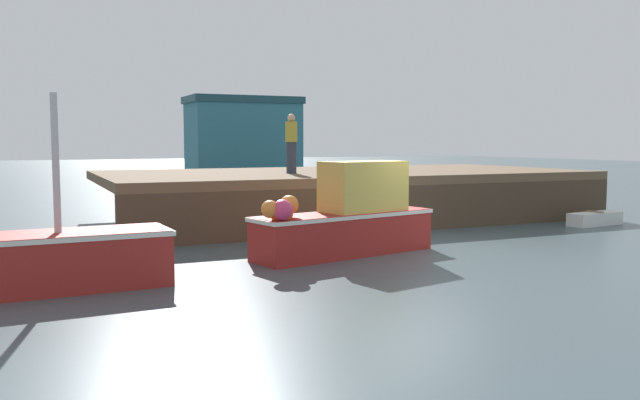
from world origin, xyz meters
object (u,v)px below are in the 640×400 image
at_px(rowboat, 595,219).
at_px(dockworker, 291,144).
at_px(fishing_boat_near_left, 59,258).
at_px(fishing_boat_near_right, 348,218).
at_px(mooring_buoy_foreground, 46,263).

relative_size(rowboat, dockworker, 1.08).
bearing_deg(fishing_boat_near_left, rowboat, 10.12).
distance_m(fishing_boat_near_right, dockworker, 5.57).
relative_size(fishing_boat_near_right, dockworker, 2.55).
bearing_deg(fishing_boat_near_left, fishing_boat_near_right, 10.47).
relative_size(fishing_boat_near_left, mooring_buoy_foreground, 5.66).
relative_size(fishing_boat_near_right, mooring_buoy_foreground, 6.89).
bearing_deg(mooring_buoy_foreground, fishing_boat_near_right, 0.11).
relative_size(rowboat, mooring_buoy_foreground, 2.93).
xyz_separation_m(fishing_boat_near_right, dockworker, (0.84, 5.28, 1.55)).
relative_size(fishing_boat_near_left, fishing_boat_near_right, 0.82).
xyz_separation_m(rowboat, mooring_buoy_foreground, (-14.58, -1.52, 0.09)).
bearing_deg(fishing_boat_near_right, fishing_boat_near_left, -169.53).
xyz_separation_m(fishing_boat_near_left, rowboat, (14.42, 2.57, -0.32)).
height_order(rowboat, mooring_buoy_foreground, mooring_buoy_foreground).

